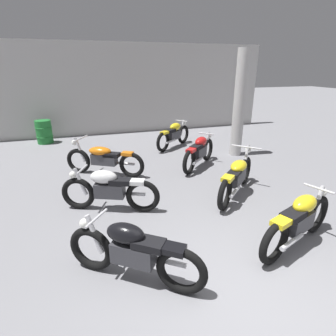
{
  "coord_description": "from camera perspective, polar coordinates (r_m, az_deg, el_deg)",
  "views": [
    {
      "loc": [
        -1.76,
        -1.98,
        2.7
      ],
      "look_at": [
        0.0,
        3.45,
        0.55
      ],
      "focal_mm": 28.94,
      "sensor_mm": 36.0,
      "label": 1
    }
  ],
  "objects": [
    {
      "name": "ground_plane",
      "position": [
        3.78,
        18.24,
        -26.27
      ],
      "size": [
        60.0,
        60.0,
        0.0
      ],
      "primitive_type": "plane",
      "color": "gray"
    },
    {
      "name": "back_wall",
      "position": [
        11.77,
        -9.69,
        16.02
      ],
      "size": [
        12.63,
        0.24,
        3.6
      ],
      "primitive_type": "cube",
      "color": "#BCBAB7",
      "rests_on": "ground"
    },
    {
      "name": "support_pillar",
      "position": [
        8.76,
        14.8,
        12.81
      ],
      "size": [
        0.36,
        0.36,
        3.2
      ],
      "primitive_type": "cylinder",
      "color": "#BCBAB7",
      "rests_on": "ground"
    },
    {
      "name": "motorcycle_left_row_0",
      "position": [
        3.69,
        -7.43,
        -17.01
      ],
      "size": [
        1.63,
        1.28,
        0.88
      ],
      "color": "black",
      "rests_on": "ground"
    },
    {
      "name": "motorcycle_left_row_1",
      "position": [
        5.4,
        -12.28,
        -4.37
      ],
      "size": [
        1.85,
        0.89,
        0.88
      ],
      "color": "black",
      "rests_on": "ground"
    },
    {
      "name": "motorcycle_left_row_2",
      "position": [
        7.21,
        -13.38,
        1.93
      ],
      "size": [
        1.92,
        1.22,
        0.97
      ],
      "color": "black",
      "rests_on": "ground"
    },
    {
      "name": "motorcycle_right_row_0",
      "position": [
        4.74,
        25.9,
        -9.86
      ],
      "size": [
        1.89,
        0.8,
        0.88
      ],
      "color": "black",
      "rests_on": "ground"
    },
    {
      "name": "motorcycle_right_row_1",
      "position": [
        6.11,
        14.31,
        -1.61
      ],
      "size": [
        1.69,
        1.53,
        0.97
      ],
      "color": "black",
      "rests_on": "ground"
    },
    {
      "name": "motorcycle_right_row_2",
      "position": [
        7.67,
        6.63,
        3.55
      ],
      "size": [
        1.52,
        1.42,
        0.88
      ],
      "color": "black",
      "rests_on": "ground"
    },
    {
      "name": "motorcycle_right_row_3",
      "position": [
        9.54,
        1.24,
        7.08
      ],
      "size": [
        1.62,
        1.29,
        0.88
      ],
      "color": "black",
      "rests_on": "ground"
    },
    {
      "name": "oil_drum",
      "position": [
        11.06,
        -24.64,
        6.94
      ],
      "size": [
        0.59,
        0.59,
        0.85
      ],
      "color": "#1E722D",
      "rests_on": "ground"
    }
  ]
}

